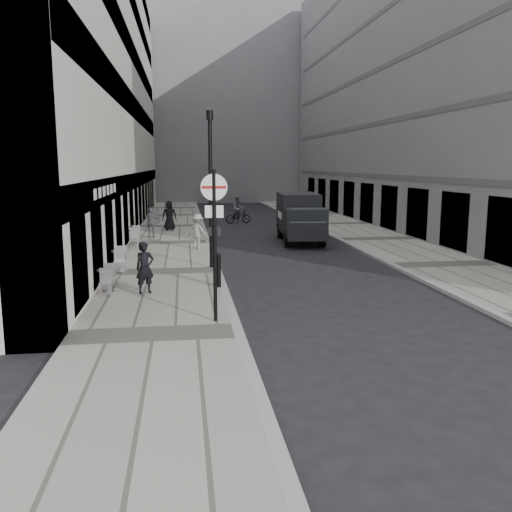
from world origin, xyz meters
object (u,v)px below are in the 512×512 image
(sign_post, at_px, (214,225))
(panel_van, at_px, (300,215))
(walking_man, at_px, (145,268))
(lamppost, at_px, (211,182))
(cyclist, at_px, (238,213))

(sign_post, distance_m, panel_van, 15.51)
(walking_man, height_order, sign_post, sign_post)
(walking_man, bearing_deg, lamppost, 36.40)
(walking_man, distance_m, lamppost, 5.27)
(panel_van, bearing_deg, walking_man, -118.61)
(lamppost, distance_m, cyclist, 17.19)
(walking_man, distance_m, cyclist, 21.43)
(walking_man, xyz_separation_m, cyclist, (4.97, 20.84, -0.17))
(sign_post, relative_size, panel_van, 0.69)
(walking_man, height_order, lamppost, lamppost)
(walking_man, bearing_deg, panel_van, 32.45)
(sign_post, distance_m, lamppost, 7.39)
(walking_man, distance_m, sign_post, 4.14)
(lamppost, height_order, panel_van, lamppost)
(sign_post, height_order, cyclist, sign_post)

